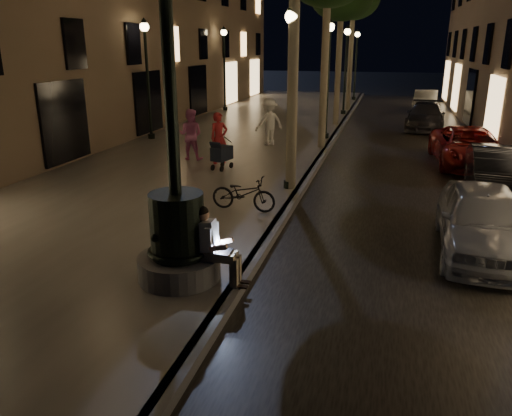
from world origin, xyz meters
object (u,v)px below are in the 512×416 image
(car_second, at_px, (500,176))
(pedestrian_pink, at_px, (191,135))
(fountain_lamppost, at_px, (177,222))
(lamp_curb_a, at_px, (291,75))
(lamp_left_b, at_px, (147,64))
(lamp_left_c, at_px, (224,58))
(stroller, at_px, (222,154))
(pedestrian_red, at_px, (219,138))
(seated_man_laptop, at_px, (213,243))
(car_front, at_px, (483,220))
(lamp_curb_b, at_px, (328,64))
(car_third, at_px, (469,147))
(lamp_curb_d, at_px, (356,56))
(car_fifth, at_px, (425,101))
(pedestrian_white, at_px, (269,122))
(car_rear, at_px, (426,116))
(lamp_curb_c, at_px, (346,59))
(bicycle, at_px, (243,194))

(car_second, xyz_separation_m, pedestrian_pink, (-9.46, 1.88, 0.36))
(fountain_lamppost, xyz_separation_m, pedestrian_pink, (-3.26, 8.68, -0.15))
(lamp_curb_a, bearing_deg, pedestrian_pink, 145.91)
(lamp_left_b, xyz_separation_m, lamp_left_c, (0.00, 10.00, 0.00))
(stroller, relative_size, pedestrian_red, 0.61)
(seated_man_laptop, bearing_deg, car_front, 32.91)
(lamp_curb_b, height_order, car_third, lamp_curb_b)
(car_front, height_order, car_third, car_front)
(fountain_lamppost, height_order, lamp_curb_d, fountain_lamppost)
(car_fifth, distance_m, pedestrian_white, 15.49)
(car_rear, distance_m, car_fifth, 7.09)
(seated_man_laptop, relative_size, stroller, 1.29)
(seated_man_laptop, xyz_separation_m, car_front, (4.59, 2.97, -0.22))
(lamp_left_c, bearing_deg, stroller, -72.24)
(lamp_curb_a, distance_m, car_front, 6.00)
(pedestrian_pink, bearing_deg, lamp_curb_b, -128.82)
(pedestrian_pink, xyz_separation_m, pedestrian_white, (1.99, 3.26, 0.04))
(pedestrian_red, distance_m, pedestrian_white, 3.66)
(lamp_curb_c, bearing_deg, stroller, -99.72)
(car_front, distance_m, pedestrian_white, 11.07)
(lamp_left_b, bearing_deg, lamp_curb_c, 54.63)
(lamp_curb_b, height_order, lamp_curb_c, same)
(lamp_curb_c, distance_m, car_front, 19.72)
(car_fifth, bearing_deg, pedestrian_pink, -111.98)
(pedestrian_white, bearing_deg, lamp_left_b, -41.98)
(seated_man_laptop, xyz_separation_m, stroller, (-2.39, 7.56, -0.19))
(pedestrian_pink, bearing_deg, car_rear, -131.27)
(lamp_curb_c, xyz_separation_m, pedestrian_red, (-2.83, -13.62, -2.19))
(seated_man_laptop, xyz_separation_m, pedestrian_white, (-1.88, 11.94, 0.20))
(lamp_curb_a, height_order, pedestrian_pink, lamp_curb_a)
(bicycle, bearing_deg, lamp_curb_b, -0.00)
(seated_man_laptop, relative_size, car_rear, 0.30)
(stroller, bearing_deg, car_third, 38.30)
(seated_man_laptop, xyz_separation_m, pedestrian_pink, (-3.87, 8.68, 0.16))
(stroller, height_order, car_front, car_front)
(lamp_curb_c, relative_size, lamp_left_c, 1.00)
(car_fifth, relative_size, pedestrian_pink, 2.28)
(car_front, bearing_deg, lamp_curb_b, 114.35)
(car_third, bearing_deg, car_fifth, 88.97)
(stroller, bearing_deg, fountain_lamppost, -62.42)
(lamp_curb_b, height_order, pedestrian_white, lamp_curb_b)
(stroller, height_order, pedestrian_red, pedestrian_red)
(car_rear, distance_m, pedestrian_pink, 13.10)
(lamp_left_b, xyz_separation_m, stroller, (4.63, -4.44, -2.52))
(seated_man_laptop, relative_size, pedestrian_pink, 0.77)
(lamp_curb_a, distance_m, lamp_left_c, 17.50)
(car_second, bearing_deg, car_fifth, 95.82)
(car_third, bearing_deg, car_front, -98.93)
(car_fifth, distance_m, bicycle, 22.78)
(lamp_left_b, bearing_deg, car_rear, 30.98)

